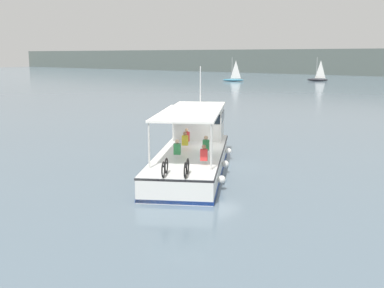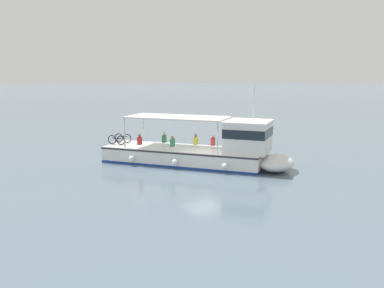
{
  "view_description": "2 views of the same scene",
  "coord_description": "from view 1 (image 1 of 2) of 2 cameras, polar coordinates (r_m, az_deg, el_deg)",
  "views": [
    {
      "loc": [
        15.1,
        -20.69,
        6.0
      ],
      "look_at": [
        -0.26,
        -1.65,
        1.4
      ],
      "focal_mm": 44.6,
      "sensor_mm": 36.0,
      "label": 1
    },
    {
      "loc": [
        16.52,
        20.28,
        6.11
      ],
      "look_at": [
        -0.26,
        -1.65,
        1.4
      ],
      "focal_mm": 39.38,
      "sensor_mm": 36.0,
      "label": 2
    }
  ],
  "objects": [
    {
      "name": "ground_plane",
      "position": [
        26.31,
        2.7,
        -2.54
      ],
      "size": [
        400.0,
        400.0,
        0.0
      ],
      "primitive_type": "plane",
      "color": "slate"
    },
    {
      "name": "channel_buoy",
      "position": [
        40.72,
        1.5,
        2.98
      ],
      "size": [
        0.7,
        0.7,
        1.4
      ],
      "color": "green",
      "rests_on": "ground"
    },
    {
      "name": "sailboat_near_starboard",
      "position": [
        114.16,
        14.82,
        7.56
      ],
      "size": [
        5.0,
        2.58,
        5.4
      ],
      "color": "#232328",
      "rests_on": "ground"
    },
    {
      "name": "ferry_main",
      "position": [
        25.95,
        0.28,
        -0.42
      ],
      "size": [
        9.34,
        12.42,
        5.32
      ],
      "color": "white",
      "rests_on": "ground"
    },
    {
      "name": "sailboat_horizon_west",
      "position": [
        109.85,
        4.97,
        7.76
      ],
      "size": [
        4.88,
        3.54,
        5.4
      ],
      "color": "teal",
      "rests_on": "ground"
    }
  ]
}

